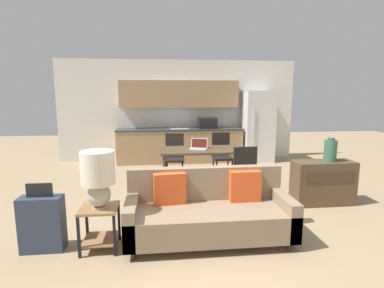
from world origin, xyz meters
name	(u,v)px	position (x,y,z in m)	size (l,w,h in m)	color
ground_plane	(204,236)	(0.00, 0.00, 0.00)	(20.00, 20.00, 0.00)	#9E8460
wall_back	(179,111)	(0.00, 4.63, 1.35)	(6.40, 0.07, 2.70)	silver
kitchen_counter	(180,130)	(0.01, 4.33, 0.84)	(3.31, 0.65, 2.15)	tan
refrigerator	(257,126)	(2.09, 4.22, 0.94)	(0.77, 0.76, 1.88)	white
dining_table	(204,152)	(0.30, 2.00, 0.70)	(1.65, 0.80, 0.76)	brown
couch	(208,212)	(0.04, -0.05, 0.34)	(2.01, 0.80, 0.86)	#3D2D1E
side_table	(100,221)	(-1.26, -0.17, 0.34)	(0.43, 0.43, 0.51)	olive
table_lamp	(98,175)	(-1.24, -0.20, 0.90)	(0.38, 0.38, 0.66)	#B2A893
credenza	(323,182)	(2.13, 0.94, 0.36)	(0.99, 0.39, 0.72)	brown
vase	(330,150)	(2.22, 0.94, 0.90)	(0.20, 0.20, 0.38)	#336047
dining_chair_far_right	(222,153)	(0.82, 2.80, 0.51)	(0.43, 0.43, 0.96)	black
dining_chair_far_left	(175,155)	(-0.23, 2.76, 0.51)	(0.46, 0.46, 0.96)	black
dining_chair_near_right	(242,172)	(0.83, 1.19, 0.51)	(0.45, 0.45, 0.96)	black
laptop	(199,146)	(0.20, 2.02, 0.81)	(0.38, 0.34, 0.20)	#B7BABC
suitcase	(42,223)	(-1.91, -0.14, 0.33)	(0.48, 0.22, 0.81)	#2D384C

